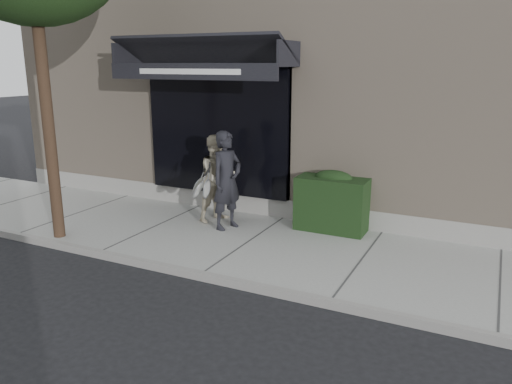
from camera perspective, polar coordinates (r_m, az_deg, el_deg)
The scene contains 7 objects.
ground at distance 8.88m, azimuth -0.74°, elevation -6.32°, with size 80.00×80.00×0.00m, color black.
sidewalk at distance 8.86m, azimuth -0.74°, elevation -5.95°, with size 20.00×3.00×0.12m, color gray.
curb at distance 7.61m, azimuth -6.11°, elevation -9.51°, with size 20.00×0.10×0.14m, color gray.
building_facade at distance 12.93m, azimuth 9.42°, elevation 12.45°, with size 14.30×8.04×5.64m.
hedge at distance 9.39m, azimuth 8.73°, elevation -1.10°, with size 1.30×0.70×1.14m.
pedestrian_front at distance 9.28m, azimuth -3.38°, elevation 1.32°, with size 0.81×0.92×1.85m.
pedestrian_back at distance 9.77m, azimuth -4.39°, elevation 1.56°, with size 0.89×1.00×1.71m.
Camera 1 is at (3.77, -7.40, 3.15)m, focal length 35.00 mm.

